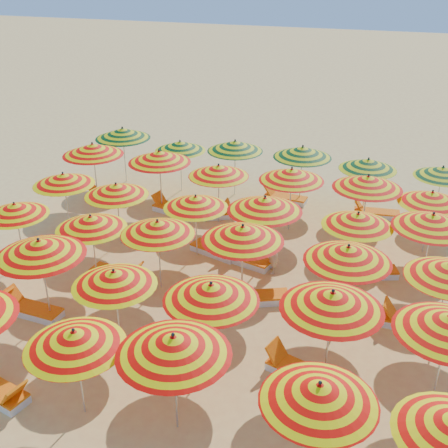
{
  "coord_description": "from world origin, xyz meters",
  "views": [
    {
      "loc": [
        4.74,
        -14.41,
        9.4
      ],
      "look_at": [
        0.0,
        0.5,
        1.6
      ],
      "focal_mm": 45.0,
      "sensor_mm": 36.0,
      "label": 1
    }
  ],
  "objects_px": {
    "umbrella_18": "(63,179)",
    "umbrella_27": "(292,175)",
    "umbrella_7": "(40,248)",
    "umbrella_21": "(265,204)",
    "umbrella_3": "(173,345)",
    "lounger_16": "(375,213)",
    "umbrella_9": "(211,292)",
    "umbrella_35": "(442,172)",
    "umbrella_19": "(116,190)",
    "umbrella_20": "(196,202)",
    "lounger_9": "(216,250)",
    "umbrella_10": "(332,301)",
    "umbrella_34": "(368,164)",
    "umbrella_8": "(114,278)",
    "lounger_7": "(258,298)",
    "umbrella_24": "(93,149)",
    "lounger_13": "(173,209)",
    "umbrella_25": "(159,157)",
    "lounger_4": "(32,310)",
    "umbrella_32": "(235,146)",
    "lounger_11": "(368,272)",
    "lounger_15": "(284,198)",
    "beachgoer_a": "(273,252)",
    "umbrella_23": "(432,221)",
    "umbrella_13": "(91,222)",
    "umbrella_16": "(348,254)",
    "lounger_14": "(208,214)",
    "umbrella_12": "(15,209)",
    "umbrella_26": "(219,171)",
    "lounger_5": "(299,371)",
    "umbrella_33": "(303,152)",
    "umbrella_22": "(358,220)",
    "umbrella_31": "(180,146)",
    "umbrella_15": "(243,233)",
    "umbrella_29": "(432,198)",
    "umbrella_4": "(319,393)",
    "lounger_6": "(118,274)",
    "umbrella_14": "(158,228)",
    "umbrella_28": "(368,182)",
    "umbrella_2": "(74,339)",
    "umbrella_30": "(123,133)",
    "lounger_10": "(245,259)"
  },
  "relations": [
    {
      "from": "umbrella_8",
      "to": "lounger_7",
      "type": "bearing_deg",
      "value": 44.38
    },
    {
      "from": "umbrella_3",
      "to": "umbrella_7",
      "type": "distance_m",
      "value": 5.53
    },
    {
      "from": "umbrella_25",
      "to": "umbrella_4",
      "type": "bearing_deg",
      "value": -53.63
    },
    {
      "from": "umbrella_22",
      "to": "umbrella_26",
      "type": "bearing_deg",
      "value": 154.63
    },
    {
      "from": "lounger_14",
      "to": "beachgoer_a",
      "type": "xyz_separation_m",
      "value": [
        3.26,
        -3.13,
        0.58
      ]
    },
    {
      "from": "umbrella_13",
      "to": "umbrella_21",
      "type": "xyz_separation_m",
      "value": [
        4.74,
        2.39,
        0.21
      ]
    },
    {
      "from": "umbrella_21",
      "to": "lounger_5",
      "type": "distance_m",
      "value": 5.67
    },
    {
      "from": "umbrella_19",
      "to": "umbrella_20",
      "type": "xyz_separation_m",
      "value": [
        2.84,
        0.0,
        -0.06
      ]
    },
    {
      "from": "umbrella_3",
      "to": "umbrella_29",
      "type": "bearing_deg",
      "value": 62.59
    },
    {
      "from": "umbrella_2",
      "to": "umbrella_22",
      "type": "bearing_deg",
      "value": 56.28
    },
    {
      "from": "umbrella_12",
      "to": "umbrella_26",
      "type": "bearing_deg",
      "value": 43.14
    },
    {
      "from": "umbrella_12",
      "to": "umbrella_33",
      "type": "relative_size",
      "value": 1.0
    },
    {
      "from": "umbrella_31",
      "to": "umbrella_13",
      "type": "bearing_deg",
      "value": -89.11
    },
    {
      "from": "umbrella_20",
      "to": "umbrella_34",
      "type": "bearing_deg",
      "value": 45.31
    },
    {
      "from": "umbrella_9",
      "to": "umbrella_19",
      "type": "distance_m",
      "value": 7.19
    },
    {
      "from": "umbrella_7",
      "to": "umbrella_23",
      "type": "height_order",
      "value": "umbrella_7"
    },
    {
      "from": "umbrella_7",
      "to": "umbrella_14",
      "type": "distance_m",
      "value": 3.34
    },
    {
      "from": "lounger_13",
      "to": "umbrella_33",
      "type": "bearing_deg",
      "value": -138.18
    },
    {
      "from": "umbrella_13",
      "to": "umbrella_25",
      "type": "distance_m",
      "value": 5.35
    },
    {
      "from": "umbrella_7",
      "to": "umbrella_21",
      "type": "xyz_separation_m",
      "value": [
        4.97,
        4.6,
        -0.04
      ]
    },
    {
      "from": "umbrella_21",
      "to": "umbrella_30",
      "type": "xyz_separation_m",
      "value": [
        -7.55,
        5.29,
        -0.01
      ]
    },
    {
      "from": "umbrella_33",
      "to": "umbrella_29",
      "type": "bearing_deg",
      "value": -30.45
    },
    {
      "from": "umbrella_29",
      "to": "umbrella_33",
      "type": "distance_m",
      "value": 5.55
    },
    {
      "from": "umbrella_18",
      "to": "lounger_11",
      "type": "bearing_deg",
      "value": 0.34
    },
    {
      "from": "umbrella_24",
      "to": "umbrella_33",
      "type": "xyz_separation_m",
      "value": [
        7.86,
        2.41,
        -0.08
      ]
    },
    {
      "from": "umbrella_9",
      "to": "lounger_9",
      "type": "height_order",
      "value": "umbrella_9"
    },
    {
      "from": "umbrella_7",
      "to": "umbrella_31",
      "type": "xyz_separation_m",
      "value": [
        0.12,
        9.71,
        -0.28
      ]
    },
    {
      "from": "umbrella_3",
      "to": "lounger_16",
      "type": "bearing_deg",
      "value": 74.61
    },
    {
      "from": "lounger_4",
      "to": "umbrella_32",
      "type": "bearing_deg",
      "value": -102.36
    },
    {
      "from": "umbrella_15",
      "to": "lounger_6",
      "type": "distance_m",
      "value": 4.5
    },
    {
      "from": "umbrella_9",
      "to": "umbrella_35",
      "type": "bearing_deg",
      "value": 62.5
    },
    {
      "from": "umbrella_10",
      "to": "umbrella_34",
      "type": "bearing_deg",
      "value": 89.91
    },
    {
      "from": "umbrella_19",
      "to": "umbrella_24",
      "type": "xyz_separation_m",
      "value": [
        -2.54,
        2.96,
        0.2
      ]
    },
    {
      "from": "lounger_15",
      "to": "umbrella_25",
      "type": "bearing_deg",
      "value": 32.51
    },
    {
      "from": "umbrella_29",
      "to": "lounger_15",
      "type": "height_order",
      "value": "umbrella_29"
    },
    {
      "from": "umbrella_9",
      "to": "lounger_13",
      "type": "distance_m",
      "value": 9.25
    },
    {
      "from": "umbrella_16",
      "to": "lounger_4",
      "type": "distance_m",
      "value": 8.91
    },
    {
      "from": "lounger_16",
      "to": "lounger_7",
      "type": "bearing_deg",
      "value": 62.5
    },
    {
      "from": "umbrella_13",
      "to": "lounger_16",
      "type": "relative_size",
      "value": 1.5
    },
    {
      "from": "umbrella_34",
      "to": "lounger_9",
      "type": "distance_m",
      "value": 6.83
    },
    {
      "from": "lounger_4",
      "to": "lounger_15",
      "type": "height_order",
      "value": "same"
    },
    {
      "from": "umbrella_14",
      "to": "umbrella_28",
      "type": "distance_m",
      "value": 7.46
    },
    {
      "from": "umbrella_7",
      "to": "lounger_10",
      "type": "xyz_separation_m",
      "value": [
        4.37,
        4.59,
        -2.1
      ]
    },
    {
      "from": "umbrella_18",
      "to": "umbrella_27",
      "type": "bearing_deg",
      "value": 18.26
    },
    {
      "from": "lounger_11",
      "to": "lounger_15",
      "type": "relative_size",
      "value": 1.03
    },
    {
      "from": "umbrella_3",
      "to": "umbrella_18",
      "type": "xyz_separation_m",
      "value": [
        -7.26,
        7.54,
        -0.2
      ]
    },
    {
      "from": "umbrella_19",
      "to": "umbrella_25",
      "type": "distance_m",
      "value": 2.98
    },
    {
      "from": "umbrella_18",
      "to": "beachgoer_a",
      "type": "height_order",
      "value": "umbrella_18"
    },
    {
      "from": "umbrella_29",
      "to": "umbrella_23",
      "type": "bearing_deg",
      "value": -90.9
    },
    {
      "from": "umbrella_18",
      "to": "umbrella_15",
      "type": "bearing_deg",
      "value": -18.22
    }
  ]
}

